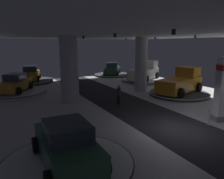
{
  "coord_description": "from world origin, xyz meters",
  "views": [
    {
      "loc": [
        -9.0,
        -9.07,
        4.9
      ],
      "look_at": [
        -1.35,
        5.77,
        1.4
      ],
      "focal_mm": 35.6,
      "sensor_mm": 36.0,
      "label": 1
    }
  ],
  "objects_px": {
    "display_car_deep_left": "(31,74)",
    "pickup_truck_mid_right": "(181,82)",
    "display_platform_far_right": "(143,81)",
    "display_platform_deep_left": "(31,81)",
    "display_car_deep_right": "(112,69)",
    "pickup_truck_far_right": "(145,72)",
    "display_platform_mid_right": "(179,94)",
    "visitor_walking_near": "(119,93)",
    "display_platform_deep_right": "(112,75)",
    "display_car_far_left": "(15,83)",
    "column_right": "(141,64)",
    "display_platform_far_left": "(16,93)",
    "column_left": "(69,70)",
    "display_platform_near_left": "(67,165)",
    "display_car_near_left": "(67,145)"
  },
  "relations": [
    {
      "from": "display_platform_far_right",
      "to": "display_platform_deep_left",
      "type": "relative_size",
      "value": 1.04
    },
    {
      "from": "display_car_deep_right",
      "to": "display_platform_deep_left",
      "type": "height_order",
      "value": "display_car_deep_right"
    },
    {
      "from": "display_car_near_left",
      "to": "visitor_walking_near",
      "type": "bearing_deg",
      "value": 49.09
    },
    {
      "from": "display_platform_far_left",
      "to": "display_platform_deep_left",
      "type": "relative_size",
      "value": 1.07
    },
    {
      "from": "display_car_deep_left",
      "to": "pickup_truck_mid_right",
      "type": "bearing_deg",
      "value": -49.02
    },
    {
      "from": "display_car_deep_right",
      "to": "display_car_deep_left",
      "type": "bearing_deg",
      "value": -176.96
    },
    {
      "from": "pickup_truck_far_right",
      "to": "visitor_walking_near",
      "type": "height_order",
      "value": "pickup_truck_far_right"
    },
    {
      "from": "column_right",
      "to": "display_platform_far_left",
      "type": "height_order",
      "value": "column_right"
    },
    {
      "from": "column_right",
      "to": "display_platform_far_right",
      "type": "relative_size",
      "value": 0.97
    },
    {
      "from": "display_car_deep_right",
      "to": "display_platform_far_left",
      "type": "bearing_deg",
      "value": -153.96
    },
    {
      "from": "display_platform_deep_right",
      "to": "display_platform_near_left",
      "type": "height_order",
      "value": "display_platform_near_left"
    },
    {
      "from": "display_platform_far_right",
      "to": "display_platform_deep_right",
      "type": "bearing_deg",
      "value": 98.05
    },
    {
      "from": "display_platform_deep_right",
      "to": "pickup_truck_mid_right",
      "type": "xyz_separation_m",
      "value": [
        -0.02,
        -14.36,
        1.06
      ]
    },
    {
      "from": "display_platform_deep_left",
      "to": "display_car_deep_right",
      "type": "bearing_deg",
      "value": 3.18
    },
    {
      "from": "pickup_truck_mid_right",
      "to": "display_car_near_left",
      "type": "distance_m",
      "value": 15.46
    },
    {
      "from": "column_left",
      "to": "display_platform_near_left",
      "type": "height_order",
      "value": "column_left"
    },
    {
      "from": "display_platform_far_left",
      "to": "display_platform_near_left",
      "type": "xyz_separation_m",
      "value": [
        0.79,
        -15.07,
        -0.02
      ]
    },
    {
      "from": "display_car_deep_right",
      "to": "pickup_truck_far_right",
      "type": "height_order",
      "value": "pickup_truck_far_right"
    },
    {
      "from": "display_platform_near_left",
      "to": "pickup_truck_far_right",
      "type": "bearing_deg",
      "value": 46.37
    },
    {
      "from": "display_platform_deep_left",
      "to": "visitor_walking_near",
      "type": "height_order",
      "value": "visitor_walking_near"
    },
    {
      "from": "display_platform_deep_right",
      "to": "display_platform_deep_left",
      "type": "bearing_deg",
      "value": -176.71
    },
    {
      "from": "display_platform_mid_right",
      "to": "display_car_deep_right",
      "type": "bearing_deg",
      "value": 88.77
    },
    {
      "from": "pickup_truck_far_right",
      "to": "pickup_truck_mid_right",
      "type": "relative_size",
      "value": 0.99
    },
    {
      "from": "pickup_truck_mid_right",
      "to": "display_car_deep_left",
      "type": "bearing_deg",
      "value": 130.98
    },
    {
      "from": "display_car_near_left",
      "to": "column_right",
      "type": "bearing_deg",
      "value": 45.01
    },
    {
      "from": "pickup_truck_far_right",
      "to": "display_platform_near_left",
      "type": "relative_size",
      "value": 1.05
    },
    {
      "from": "display_platform_near_left",
      "to": "display_platform_deep_left",
      "type": "distance_m",
      "value": 21.4
    },
    {
      "from": "display_platform_far_left",
      "to": "display_platform_near_left",
      "type": "bearing_deg",
      "value": -86.98
    },
    {
      "from": "column_left",
      "to": "display_platform_far_right",
      "type": "height_order",
      "value": "column_left"
    },
    {
      "from": "display_platform_mid_right",
      "to": "visitor_walking_near",
      "type": "xyz_separation_m",
      "value": [
        -6.68,
        -0.2,
        0.75
      ]
    },
    {
      "from": "column_right",
      "to": "display_platform_deep_right",
      "type": "bearing_deg",
      "value": 77.72
    },
    {
      "from": "visitor_walking_near",
      "to": "display_platform_far_left",
      "type": "bearing_deg",
      "value": 133.14
    },
    {
      "from": "display_platform_far_left",
      "to": "display_car_far_left",
      "type": "xyz_separation_m",
      "value": [
        0.01,
        0.03,
        0.9
      ]
    },
    {
      "from": "display_platform_deep_right",
      "to": "display_platform_deep_left",
      "type": "height_order",
      "value": "display_platform_deep_left"
    },
    {
      "from": "display_car_far_left",
      "to": "display_platform_deep_left",
      "type": "bearing_deg",
      "value": 70.03
    },
    {
      "from": "column_left",
      "to": "pickup_truck_far_right",
      "type": "height_order",
      "value": "column_left"
    },
    {
      "from": "pickup_truck_mid_right",
      "to": "display_platform_deep_left",
      "type": "height_order",
      "value": "pickup_truck_mid_right"
    },
    {
      "from": "column_right",
      "to": "display_car_far_left",
      "type": "height_order",
      "value": "column_right"
    },
    {
      "from": "pickup_truck_mid_right",
      "to": "display_car_far_left",
      "type": "bearing_deg",
      "value": 152.37
    },
    {
      "from": "display_platform_deep_left",
      "to": "visitor_walking_near",
      "type": "relative_size",
      "value": 3.44
    },
    {
      "from": "column_right",
      "to": "display_platform_mid_right",
      "type": "height_order",
      "value": "column_right"
    },
    {
      "from": "column_left",
      "to": "display_car_deep_right",
      "type": "xyz_separation_m",
      "value": [
        10.25,
        12.03,
        -1.72
      ]
    },
    {
      "from": "display_car_deep_right",
      "to": "pickup_truck_mid_right",
      "type": "xyz_separation_m",
      "value": [
        -0.0,
        -14.33,
        0.17
      ]
    },
    {
      "from": "display_platform_far_right",
      "to": "pickup_truck_mid_right",
      "type": "bearing_deg",
      "value": -97.47
    },
    {
      "from": "display_platform_mid_right",
      "to": "column_right",
      "type": "bearing_deg",
      "value": 121.24
    },
    {
      "from": "display_platform_far_right",
      "to": "visitor_walking_near",
      "type": "relative_size",
      "value": 3.57
    },
    {
      "from": "display_platform_deep_right",
      "to": "column_left",
      "type": "bearing_deg",
      "value": -130.43
    },
    {
      "from": "display_car_far_left",
      "to": "display_car_deep_left",
      "type": "relative_size",
      "value": 1.01
    },
    {
      "from": "display_car_near_left",
      "to": "display_car_deep_left",
      "type": "distance_m",
      "value": 21.46
    },
    {
      "from": "display_platform_far_right",
      "to": "display_platform_far_left",
      "type": "relative_size",
      "value": 0.97
    }
  ]
}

